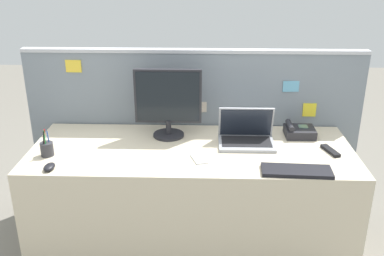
{
  "coord_description": "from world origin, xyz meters",
  "views": [
    {
      "loc": [
        0.08,
        -2.57,
        1.91
      ],
      "look_at": [
        0.0,
        0.05,
        0.84
      ],
      "focal_mm": 41.22,
      "sensor_mm": 36.0,
      "label": 1
    }
  ],
  "objects_px": {
    "pen_cup": "(47,149)",
    "cell_phone_white_slab": "(199,159)",
    "laptop": "(246,135)",
    "keyboard_main": "(297,171)",
    "desktop_monitor": "(168,101)",
    "desk_phone": "(299,131)",
    "tv_remote": "(330,151)",
    "computer_mouse_right_hand": "(49,167)"
  },
  "relations": [
    {
      "from": "computer_mouse_right_hand",
      "to": "tv_remote",
      "type": "distance_m",
      "value": 1.72
    },
    {
      "from": "desktop_monitor",
      "to": "keyboard_main",
      "type": "height_order",
      "value": "desktop_monitor"
    },
    {
      "from": "tv_remote",
      "to": "computer_mouse_right_hand",
      "type": "bearing_deg",
      "value": 172.34
    },
    {
      "from": "desk_phone",
      "to": "laptop",
      "type": "bearing_deg",
      "value": -161.12
    },
    {
      "from": "desktop_monitor",
      "to": "desk_phone",
      "type": "bearing_deg",
      "value": 1.23
    },
    {
      "from": "laptop",
      "to": "computer_mouse_right_hand",
      "type": "xyz_separation_m",
      "value": [
        -1.17,
        -0.42,
        -0.04
      ]
    },
    {
      "from": "computer_mouse_right_hand",
      "to": "cell_phone_white_slab",
      "type": "bearing_deg",
      "value": 13.52
    },
    {
      "from": "keyboard_main",
      "to": "cell_phone_white_slab",
      "type": "relative_size",
      "value": 2.88
    },
    {
      "from": "desktop_monitor",
      "to": "desk_phone",
      "type": "height_order",
      "value": "desktop_monitor"
    },
    {
      "from": "computer_mouse_right_hand",
      "to": "cell_phone_white_slab",
      "type": "distance_m",
      "value": 0.88
    },
    {
      "from": "desktop_monitor",
      "to": "keyboard_main",
      "type": "xyz_separation_m",
      "value": [
        0.78,
        -0.52,
        -0.24
      ]
    },
    {
      "from": "laptop",
      "to": "keyboard_main",
      "type": "xyz_separation_m",
      "value": [
        0.26,
        -0.41,
        -0.05
      ]
    },
    {
      "from": "keyboard_main",
      "to": "pen_cup",
      "type": "bearing_deg",
      "value": 175.96
    },
    {
      "from": "pen_cup",
      "to": "cell_phone_white_slab",
      "type": "height_order",
      "value": "pen_cup"
    },
    {
      "from": "tv_remote",
      "to": "desk_phone",
      "type": "bearing_deg",
      "value": 103.26
    },
    {
      "from": "pen_cup",
      "to": "tv_remote",
      "type": "relative_size",
      "value": 1.05
    },
    {
      "from": "keyboard_main",
      "to": "tv_remote",
      "type": "height_order",
      "value": "keyboard_main"
    },
    {
      "from": "cell_phone_white_slab",
      "to": "tv_remote",
      "type": "relative_size",
      "value": 0.81
    },
    {
      "from": "laptop",
      "to": "tv_remote",
      "type": "relative_size",
      "value": 2.13
    },
    {
      "from": "computer_mouse_right_hand",
      "to": "cell_phone_white_slab",
      "type": "height_order",
      "value": "computer_mouse_right_hand"
    },
    {
      "from": "pen_cup",
      "to": "desk_phone",
      "type": "bearing_deg",
      "value": 12.52
    },
    {
      "from": "desktop_monitor",
      "to": "laptop",
      "type": "bearing_deg",
      "value": -11.67
    },
    {
      "from": "desktop_monitor",
      "to": "keyboard_main",
      "type": "bearing_deg",
      "value": -33.8
    },
    {
      "from": "desktop_monitor",
      "to": "cell_phone_white_slab",
      "type": "bearing_deg",
      "value": -59.71
    },
    {
      "from": "desk_phone",
      "to": "computer_mouse_right_hand",
      "type": "distance_m",
      "value": 1.64
    },
    {
      "from": "laptop",
      "to": "cell_phone_white_slab",
      "type": "xyz_separation_m",
      "value": [
        -0.31,
        -0.26,
        -0.05
      ]
    },
    {
      "from": "keyboard_main",
      "to": "pen_cup",
      "type": "relative_size",
      "value": 2.23
    },
    {
      "from": "desk_phone",
      "to": "pen_cup",
      "type": "distance_m",
      "value": 1.66
    },
    {
      "from": "pen_cup",
      "to": "cell_phone_white_slab",
      "type": "distance_m",
      "value": 0.94
    },
    {
      "from": "computer_mouse_right_hand",
      "to": "pen_cup",
      "type": "height_order",
      "value": "pen_cup"
    },
    {
      "from": "desktop_monitor",
      "to": "desk_phone",
      "type": "relative_size",
      "value": 2.34
    },
    {
      "from": "keyboard_main",
      "to": "cell_phone_white_slab",
      "type": "distance_m",
      "value": 0.58
    },
    {
      "from": "computer_mouse_right_hand",
      "to": "pen_cup",
      "type": "bearing_deg",
      "value": 114.82
    },
    {
      "from": "desk_phone",
      "to": "tv_remote",
      "type": "relative_size",
      "value": 1.17
    },
    {
      "from": "desktop_monitor",
      "to": "pen_cup",
      "type": "height_order",
      "value": "desktop_monitor"
    },
    {
      "from": "computer_mouse_right_hand",
      "to": "tv_remote",
      "type": "bearing_deg",
      "value": 12.83
    },
    {
      "from": "laptop",
      "to": "keyboard_main",
      "type": "height_order",
      "value": "laptop"
    },
    {
      "from": "pen_cup",
      "to": "cell_phone_white_slab",
      "type": "xyz_separation_m",
      "value": [
        0.94,
        -0.03,
        -0.04
      ]
    },
    {
      "from": "laptop",
      "to": "pen_cup",
      "type": "bearing_deg",
      "value": -169.44
    },
    {
      "from": "keyboard_main",
      "to": "tv_remote",
      "type": "xyz_separation_m",
      "value": [
        0.26,
        0.28,
        -0.0
      ]
    },
    {
      "from": "desk_phone",
      "to": "pen_cup",
      "type": "bearing_deg",
      "value": -167.48
    },
    {
      "from": "desk_phone",
      "to": "keyboard_main",
      "type": "height_order",
      "value": "desk_phone"
    }
  ]
}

